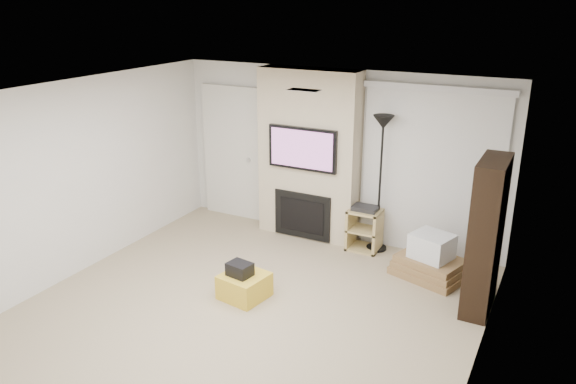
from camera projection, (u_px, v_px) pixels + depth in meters
The scene contains 16 objects.
floor at pixel (239, 319), 6.33m from camera, with size 5.00×5.50×0.00m, color tan.
ceiling at pixel (232, 98), 5.51m from camera, with size 5.00×5.50×0.00m, color white.
wall_back at pixel (337, 155), 8.23m from camera, with size 5.00×2.50×0.00m, color silver.
wall_front at pixel (7, 356), 3.62m from camera, with size 5.00×2.50×0.00m, color silver.
wall_left at pixel (67, 182), 7.01m from camera, with size 5.50×2.50×0.00m, color silver.
wall_right at pixel (481, 266), 4.84m from camera, with size 5.50×2.50×0.00m, color silver.
hvac_vent at pixel (304, 90), 6.01m from camera, with size 0.35×0.18×0.01m, color silver.
ottoman at pixel (244, 286), 6.75m from camera, with size 0.50×0.50×0.30m, color gold.
black_bag at pixel (240, 269), 6.67m from camera, with size 0.28×0.22×0.16m, color black.
fireplace_wall at pixel (309, 156), 8.21m from camera, with size 1.50×0.47×2.50m.
entry_door at pixel (232, 153), 9.04m from camera, with size 1.02×0.11×2.14m.
vertical_blinds at pixel (431, 167), 7.57m from camera, with size 1.98×0.10×2.37m.
floor_lamp at pixel (382, 146), 7.59m from camera, with size 0.29×0.29×1.95m.
av_stand at pixel (364, 227), 7.98m from camera, with size 0.45×0.38×0.66m.
box_stack at pixel (431, 260), 7.24m from camera, with size 1.03×0.90×0.59m.
bookshelf at pixel (486, 236), 6.29m from camera, with size 0.30×0.80×1.80m.
Camera 1 is at (3.02, -4.63, 3.45)m, focal length 35.00 mm.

